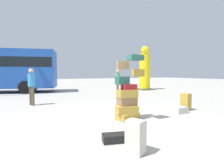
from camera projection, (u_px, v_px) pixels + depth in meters
name	position (u px, v px, depth m)	size (l,w,h in m)	color
ground_plane	(112.00, 121.00, 5.42)	(80.00, 80.00, 0.00)	#ADA89E
suitcase_tower	(128.00, 96.00, 5.51)	(0.85, 0.74, 1.98)	#B28C33
suitcase_cream_white_trunk	(136.00, 137.00, 3.20)	(0.24, 0.31, 0.61)	beige
suitcase_black_right_side	(118.00, 138.00, 3.77)	(0.65, 0.30, 0.16)	black
suitcase_tan_foreground_far	(186.00, 102.00, 6.96)	(0.31, 0.31, 0.65)	#B28C33
suitcase_cream_behind_tower	(179.00, 110.00, 6.46)	(0.53, 0.40, 0.23)	beige
person_bearded_onlooker	(118.00, 81.00, 10.79)	(0.30, 0.30, 1.66)	brown
person_tourist_with_camera	(31.00, 83.00, 7.97)	(0.30, 0.32, 1.65)	brown
yellow_dummy_statue	(145.00, 70.00, 15.51)	(1.29, 1.29, 3.78)	yellow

